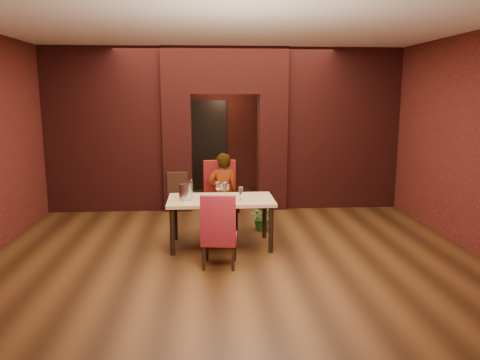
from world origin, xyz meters
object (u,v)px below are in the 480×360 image
object	(u,v)px
chair_far	(221,198)
person_seated	(223,194)
wine_glass_b	(225,189)
potted_plant	(262,217)
wine_bucket	(186,192)
chair_near	(219,230)
wine_glass_c	(241,194)
wine_glass_a	(218,189)
water_bottle	(191,188)
dining_table	(221,222)

from	to	relation	value
chair_far	person_seated	world-z (taller)	person_seated
wine_glass_b	potted_plant	distance (m)	1.15
wine_bucket	potted_plant	distance (m)	1.66
chair_near	potted_plant	world-z (taller)	chair_near
wine_glass_c	potted_plant	bearing A→B (deg)	65.61
person_seated	chair_far	bearing A→B (deg)	-77.60
potted_plant	person_seated	bearing A→B (deg)	-164.23
wine_glass_a	water_bottle	xyz separation A→B (m)	(-0.41, -0.01, 0.03)
dining_table	wine_bucket	xyz separation A→B (m)	(-0.53, -0.05, 0.49)
wine_glass_b	person_seated	bearing A→B (deg)	91.98
wine_bucket	potted_plant	size ratio (longest dim) A/B	0.53
person_seated	wine_glass_b	bearing A→B (deg)	89.05
water_bottle	dining_table	bearing A→B (deg)	-16.24
wine_glass_a	wine_glass_c	world-z (taller)	wine_glass_a
dining_table	wine_glass_c	xyz separation A→B (m)	(0.29, -0.14, 0.47)
chair_far	wine_glass_b	world-z (taller)	chair_far
chair_far	wine_glass_a	size ratio (longest dim) A/B	5.27
dining_table	water_bottle	size ratio (longest dim) A/B	5.64
chair_near	person_seated	distance (m)	1.48
water_bottle	chair_far	bearing A→B (deg)	50.80
chair_far	wine_glass_a	xyz separation A→B (m)	(-0.07, -0.58, 0.26)
wine_glass_c	water_bottle	distance (m)	0.80
dining_table	wine_glass_a	size ratio (longest dim) A/B	7.01
water_bottle	potted_plant	distance (m)	1.52
wine_glass_a	wine_bucket	bearing A→B (deg)	-158.13
person_seated	water_bottle	xyz separation A→B (m)	(-0.51, -0.50, 0.21)
chair_far	wine_glass_c	xyz separation A→B (m)	(0.27, -0.86, 0.25)
dining_table	potted_plant	world-z (taller)	dining_table
wine_glass_c	chair_near	bearing A→B (deg)	-115.60
chair_far	wine_glass_a	distance (m)	0.64
wine_bucket	wine_glass_b	bearing A→B (deg)	16.30
chair_far	chair_near	distance (m)	1.57
dining_table	water_bottle	xyz separation A→B (m)	(-0.46, 0.13, 0.51)
chair_near	water_bottle	size ratio (longest dim) A/B	3.59
wine_bucket	potted_plant	xyz separation A→B (m)	(1.25, 0.87, -0.64)
wine_glass_c	potted_plant	world-z (taller)	wine_glass_c
chair_near	wine_glass_a	bearing A→B (deg)	-83.48
person_seated	potted_plant	world-z (taller)	person_seated
dining_table	chair_near	bearing A→B (deg)	-93.49
wine_glass_a	potted_plant	distance (m)	1.21
person_seated	wine_glass_c	distance (m)	0.82
potted_plant	wine_glass_a	bearing A→B (deg)	-138.49
potted_plant	wine_glass_c	bearing A→B (deg)	-114.39
dining_table	wine_glass_c	bearing A→B (deg)	-25.48
wine_bucket	wine_glass_a	bearing A→B (deg)	21.87
wine_glass_b	wine_glass_c	size ratio (longest dim) A/B	1.14
wine_glass_c	wine_glass_b	bearing A→B (deg)	130.95
person_seated	wine_glass_a	bearing A→B (deg)	76.13
chair_near	wine_glass_c	world-z (taller)	chair_near
wine_glass_a	wine_bucket	world-z (taller)	wine_bucket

